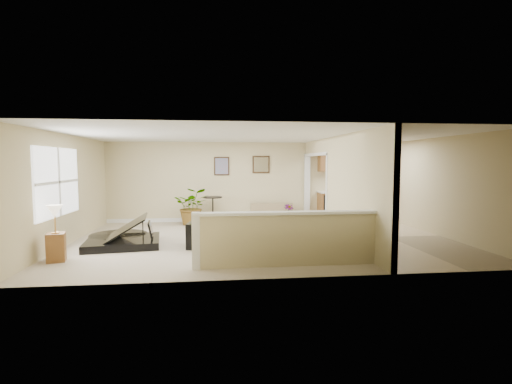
{
  "coord_description": "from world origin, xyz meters",
  "views": [
    {
      "loc": [
        -1.16,
        -8.76,
        1.86
      ],
      "look_at": [
        -0.15,
        0.4,
        1.13
      ],
      "focal_mm": 26.0,
      "sensor_mm": 36.0,
      "label": 1
    }
  ],
  "objects": [
    {
      "name": "palm_plant",
      "position": [
        -1.85,
        2.39,
        0.55
      ],
      "size": [
        1.04,
        0.92,
        1.12
      ],
      "color": "black",
      "rests_on": "floor"
    },
    {
      "name": "floor",
      "position": [
        0.0,
        0.0,
        0.0
      ],
      "size": [
        9.0,
        9.0,
        0.0
      ],
      "primitive_type": "plane",
      "color": "#C3B197",
      "rests_on": "ground"
    },
    {
      "name": "back_wall",
      "position": [
        0.0,
        3.0,
        1.25
      ],
      "size": [
        9.0,
        0.04,
        2.5
      ],
      "primitive_type": "cube",
      "color": "#C4B585",
      "rests_on": "floor"
    },
    {
      "name": "interior_partition",
      "position": [
        1.8,
        0.25,
        1.22
      ],
      "size": [
        0.18,
        5.99,
        2.5
      ],
      "color": "#C4B585",
      "rests_on": "floor"
    },
    {
      "name": "lamp_stand",
      "position": [
        -4.15,
        -1.52,
        0.45
      ],
      "size": [
        0.38,
        0.38,
        1.07
      ],
      "color": "brown",
      "rests_on": "floor"
    },
    {
      "name": "front_wall",
      "position": [
        0.0,
        -3.0,
        1.25
      ],
      "size": [
        9.0,
        0.04,
        2.5
      ],
      "primitive_type": "cube",
      "color": "#C4B585",
      "rests_on": "floor"
    },
    {
      "name": "small_plant",
      "position": [
        1.1,
        2.5,
        0.24
      ],
      "size": [
        0.4,
        0.4,
        0.56
      ],
      "color": "black",
      "rests_on": "floor"
    },
    {
      "name": "wall_mirror",
      "position": [
        0.3,
        2.97,
        1.8
      ],
      "size": [
        0.55,
        0.04,
        0.55
      ],
      "color": "#322112",
      "rests_on": "back_wall"
    },
    {
      "name": "left_wall",
      "position": [
        -4.5,
        0.0,
        1.25
      ],
      "size": [
        0.04,
        6.0,
        2.5
      ],
      "primitive_type": "cube",
      "color": "#C4B585",
      "rests_on": "floor"
    },
    {
      "name": "ceiling",
      "position": [
        0.0,
        0.0,
        2.5
      ],
      "size": [
        9.0,
        6.0,
        0.04
      ],
      "primitive_type": "cube",
      "color": "silver",
      "rests_on": "back_wall"
    },
    {
      "name": "loveseat",
      "position": [
        0.62,
        2.57,
        0.29
      ],
      "size": [
        1.35,
        0.78,
        0.76
      ],
      "rotation": [
        0.0,
        0.0,
        -0.02
      ],
      "color": "tan",
      "rests_on": "floor"
    },
    {
      "name": "piano",
      "position": [
        -3.26,
        -0.16,
        0.62
      ],
      "size": [
        1.98,
        2.03,
        1.48
      ],
      "rotation": [
        0.0,
        0.0,
        0.13
      ],
      "color": "black",
      "rests_on": "floor"
    },
    {
      "name": "accent_table",
      "position": [
        -1.24,
        2.51,
        0.53
      ],
      "size": [
        0.57,
        0.57,
        0.83
      ],
      "color": "black",
      "rests_on": "floor"
    },
    {
      "name": "wall_art_left",
      "position": [
        -0.95,
        2.97,
        1.75
      ],
      "size": [
        0.48,
        0.04,
        0.58
      ],
      "color": "#322112",
      "rests_on": "back_wall"
    },
    {
      "name": "kitchen_cabinets",
      "position": [
        3.19,
        2.73,
        0.87
      ],
      "size": [
        2.36,
        0.65,
        2.33
      ],
      "color": "brown",
      "rests_on": "floor"
    },
    {
      "name": "left_window",
      "position": [
        -4.49,
        -0.5,
        1.45
      ],
      "size": [
        0.05,
        2.15,
        1.45
      ],
      "primitive_type": "cube",
      "color": "white",
      "rests_on": "left_wall"
    },
    {
      "name": "kitchen_vinyl",
      "position": [
        3.15,
        0.0,
        0.0
      ],
      "size": [
        2.7,
        6.0,
        0.01
      ],
      "primitive_type": "cube",
      "color": "tan",
      "rests_on": "floor"
    },
    {
      "name": "pony_half_wall",
      "position": [
        0.08,
        -2.3,
        0.52
      ],
      "size": [
        3.42,
        0.22,
        1.0
      ],
      "color": "#C4B585",
      "rests_on": "floor"
    },
    {
      "name": "right_wall",
      "position": [
        4.5,
        0.0,
        1.25
      ],
      "size": [
        0.04,
        6.0,
        2.5
      ],
      "primitive_type": "cube",
      "color": "#C4B585",
      "rests_on": "floor"
    },
    {
      "name": "piano_bench",
      "position": [
        -1.52,
        -0.52,
        0.28
      ],
      "size": [
        0.55,
        0.89,
        0.55
      ],
      "primitive_type": "cube",
      "rotation": [
        0.0,
        0.0,
        -0.16
      ],
      "color": "black",
      "rests_on": "floor"
    }
  ]
}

